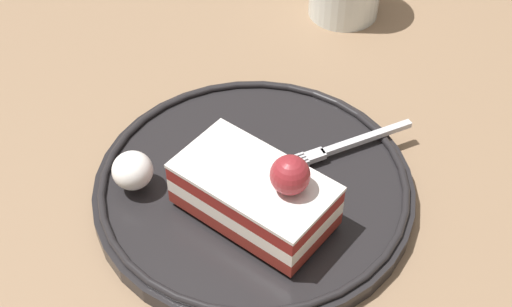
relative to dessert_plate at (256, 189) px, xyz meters
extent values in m
plane|color=#876A4E|center=(0.03, 0.00, -0.01)|extent=(2.40, 2.40, 0.00)
cylinder|color=black|center=(0.00, 0.00, 0.00)|extent=(0.25, 0.25, 0.01)
torus|color=black|center=(0.00, 0.00, 0.01)|extent=(0.24, 0.24, 0.01)
cube|color=maroon|center=(0.02, 0.01, 0.02)|extent=(0.08, 0.12, 0.01)
cube|color=white|center=(0.02, 0.01, 0.03)|extent=(0.08, 0.12, 0.01)
cube|color=maroon|center=(0.02, 0.01, 0.04)|extent=(0.08, 0.12, 0.01)
cube|color=white|center=(0.02, 0.01, 0.05)|extent=(0.09, 0.13, 0.00)
sphere|color=maroon|center=(0.03, 0.04, 0.06)|extent=(0.03, 0.03, 0.03)
ellipsoid|color=white|center=(0.04, -0.08, 0.02)|extent=(0.03, 0.03, 0.03)
cube|color=silver|center=(-0.08, 0.06, 0.01)|extent=(0.07, 0.06, 0.00)
cube|color=silver|center=(-0.04, 0.03, 0.01)|extent=(0.02, 0.02, 0.00)
cube|color=silver|center=(-0.03, 0.01, 0.01)|extent=(0.02, 0.02, 0.00)
cube|color=silver|center=(-0.03, 0.02, 0.01)|extent=(0.02, 0.02, 0.00)
cube|color=silver|center=(-0.03, 0.02, 0.01)|extent=(0.02, 0.02, 0.00)
cube|color=silver|center=(-0.02, 0.02, 0.01)|extent=(0.02, 0.02, 0.00)
camera|label=1|loc=(0.36, 0.18, 0.44)|focal=53.07mm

